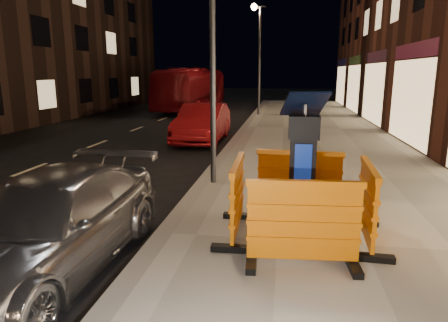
# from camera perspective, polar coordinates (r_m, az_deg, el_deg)

# --- Properties ---
(ground_plane) EXTENTS (120.00, 120.00, 0.00)m
(ground_plane) POSITION_cam_1_polar(r_m,az_deg,el_deg) (6.43, -8.59, -11.32)
(ground_plane) COLOR black
(ground_plane) RESTS_ON ground
(sidewalk) EXTENTS (6.00, 60.00, 0.15)m
(sidewalk) POSITION_cam_1_polar(r_m,az_deg,el_deg) (6.25, 19.30, -11.89)
(sidewalk) COLOR gray
(sidewalk) RESTS_ON ground
(kerb) EXTENTS (0.30, 60.00, 0.15)m
(kerb) POSITION_cam_1_polar(r_m,az_deg,el_deg) (6.40, -8.62, -10.71)
(kerb) COLOR slate
(kerb) RESTS_ON ground
(parking_kiosk) EXTENTS (0.66, 0.66, 2.06)m
(parking_kiosk) POSITION_cam_1_polar(r_m,az_deg,el_deg) (5.93, 11.08, -1.44)
(parking_kiosk) COLOR black
(parking_kiosk) RESTS_ON sidewalk
(barrier_front) EXTENTS (1.51, 0.71, 1.15)m
(barrier_front) POSITION_cam_1_polar(r_m,az_deg,el_deg) (5.16, 11.26, -8.88)
(barrier_front) COLOR orange
(barrier_front) RESTS_ON sidewalk
(barrier_back) EXTENTS (1.51, 0.70, 1.15)m
(barrier_back) POSITION_cam_1_polar(r_m,az_deg,el_deg) (6.97, 10.64, -3.19)
(barrier_back) COLOR orange
(barrier_back) RESTS_ON sidewalk
(barrier_kerbside) EXTENTS (0.63, 1.48, 1.15)m
(barrier_kerbside) POSITION_cam_1_polar(r_m,az_deg,el_deg) (6.09, 1.90, -5.29)
(barrier_kerbside) COLOR orange
(barrier_kerbside) RESTS_ON sidewalk
(barrier_bldgside) EXTENTS (0.68, 1.50, 1.15)m
(barrier_bldgside) POSITION_cam_1_polar(r_m,az_deg,el_deg) (6.17, 19.79, -5.80)
(barrier_bldgside) COLOR orange
(barrier_bldgside) RESTS_ON sidewalk
(car_silver) EXTENTS (1.94, 4.45, 1.27)m
(car_silver) POSITION_cam_1_polar(r_m,az_deg,el_deg) (6.03, -23.33, -13.98)
(car_silver) COLOR #A6A6AB
(car_silver) RESTS_ON ground
(car_red) EXTENTS (1.52, 4.34, 1.43)m
(car_red) POSITION_cam_1_polar(r_m,az_deg,el_deg) (15.26, -3.04, 2.80)
(car_red) COLOR maroon
(car_red) RESTS_ON ground
(bus_doubledecker) EXTENTS (2.88, 10.30, 2.84)m
(bus_doubledecker) POSITION_cam_1_polar(r_m,az_deg,el_deg) (28.17, -4.47, 7.28)
(bus_doubledecker) COLOR maroon
(bus_doubledecker) RESTS_ON ground
(street_lamp_mid) EXTENTS (0.12, 0.12, 6.00)m
(street_lamp_mid) POSITION_cam_1_polar(r_m,az_deg,el_deg) (8.76, -1.64, 16.24)
(street_lamp_mid) COLOR #3F3F44
(street_lamp_mid) RESTS_ON sidewalk
(street_lamp_far) EXTENTS (0.12, 0.12, 6.00)m
(street_lamp_far) POSITION_cam_1_polar(r_m,az_deg,el_deg) (23.66, 5.08, 13.91)
(street_lamp_far) COLOR #3F3F44
(street_lamp_far) RESTS_ON sidewalk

